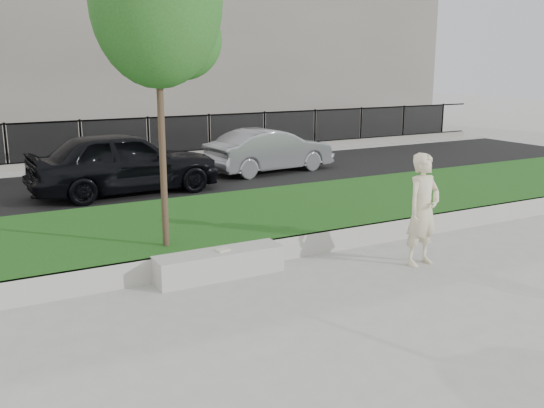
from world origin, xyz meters
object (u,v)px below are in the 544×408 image
book (223,250)px  car_silver (270,150)px  stone_bench (219,264)px  car_dark (125,162)px  young_tree (161,8)px  man (423,210)px

book → car_silver: size_ratio=0.05×
stone_bench → book: 0.23m
book → car_dark: bearing=74.6°
car_dark → young_tree: bearing=169.2°
book → car_dark: size_ratio=0.04×
book → young_tree: bearing=112.1°
young_tree → car_silver: size_ratio=1.28×
young_tree → car_dark: (0.91, 6.02, -3.31)m
book → car_dark: 6.88m
stone_bench → car_dark: size_ratio=0.44×
car_silver → man: bearing=160.6°
car_silver → car_dark: bearing=94.4°
stone_bench → young_tree: (-0.53, 0.83, 3.96)m
book → young_tree: young_tree is taller
stone_bench → man: 3.51m
man → young_tree: size_ratio=0.37×
stone_bench → young_tree: young_tree is taller
stone_bench → car_silver: bearing=56.5°
man → book: 3.41m
stone_bench → car_silver: 9.41m
car_dark → book: bearing=175.1°
young_tree → man: bearing=-26.7°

